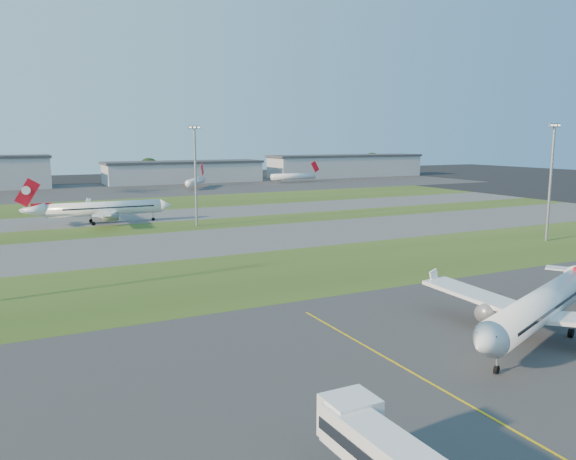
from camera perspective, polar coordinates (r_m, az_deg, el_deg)
ground at (r=48.59m, az=14.39°, el=-18.60°), size 700.00×700.00×0.00m
apron_near at (r=48.59m, az=14.39°, el=-18.59°), size 300.00×70.00×0.01m
grass_strip_a at (r=91.58m, az=-7.55°, el=-5.05°), size 300.00×34.00×0.01m
taxiway_a at (r=122.53m, az=-12.67°, el=-1.56°), size 300.00×32.00×0.01m
grass_strip_b at (r=146.58m, az=-15.08°, el=0.09°), size 300.00×18.00×0.01m
taxiway_b at (r=167.97m, az=-16.62°, el=1.15°), size 300.00×26.00×0.01m
grass_strip_c at (r=200.31m, az=-18.32°, el=2.32°), size 300.00×40.00×0.01m
apron_far at (r=259.53m, az=-20.32°, el=3.69°), size 400.00×80.00×0.01m
yellow_line at (r=51.73m, az=18.76°, el=-17.01°), size 0.25×60.00×0.02m
airliner_parked at (r=69.72m, az=24.40°, el=-7.06°), size 33.61×28.51×11.06m
airliner_taxiing at (r=158.12m, az=-18.22°, el=2.06°), size 36.47×30.94×11.38m
mini_jet_near at (r=262.66m, az=-9.34°, el=4.91°), size 16.56×25.21×9.48m
mini_jet_far at (r=294.36m, az=0.62°, el=5.49°), size 28.62×3.92×9.48m
light_mast_centre at (r=146.87m, az=-9.39°, el=6.12°), size 3.20×0.70×25.80m
light_mast_east at (r=136.16m, az=25.15°, el=5.14°), size 3.20×0.70×25.80m
hangar_east at (r=299.43m, az=-10.52°, el=5.85°), size 81.60×23.00×11.20m
hangar_far_east at (r=341.20m, az=5.91°, el=6.51°), size 96.90×23.00×13.20m
tree_mid_west at (r=298.53m, az=-25.13°, el=5.16°), size 9.90×9.90×10.80m
tree_mid_east at (r=309.13m, az=-13.94°, el=6.05°), size 11.55×11.55×12.60m
tree_east at (r=332.18m, az=-1.08°, el=6.41°), size 10.45×10.45×11.40m
tree_far_east at (r=371.17m, az=8.50°, el=6.80°), size 12.65×12.65×13.80m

